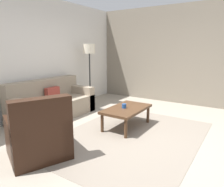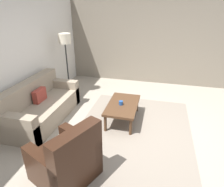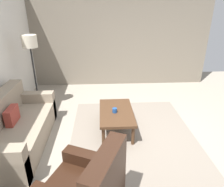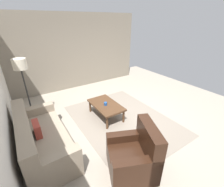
{
  "view_description": "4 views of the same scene",
  "coord_description": "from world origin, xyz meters",
  "px_view_note": "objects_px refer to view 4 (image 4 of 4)",
  "views": [
    {
      "loc": [
        -3.2,
        -1.69,
        1.58
      ],
      "look_at": [
        0.41,
        0.66,
        0.66
      ],
      "focal_mm": 33.72,
      "sensor_mm": 36.0,
      "label": 1
    },
    {
      "loc": [
        -3.31,
        -0.39,
        2.39
      ],
      "look_at": [
        0.28,
        0.51,
        0.69
      ],
      "focal_mm": 31.21,
      "sensor_mm": 36.0,
      "label": 2
    },
    {
      "loc": [
        -3.09,
        0.57,
        2.31
      ],
      "look_at": [
        0.44,
        0.38,
        0.76
      ],
      "focal_mm": 33.06,
      "sensor_mm": 36.0,
      "label": 3
    },
    {
      "loc": [
        -2.83,
        2.2,
        2.54
      ],
      "look_at": [
        0.18,
        0.23,
        0.81
      ],
      "focal_mm": 24.66,
      "sensor_mm": 36.0,
      "label": 4
    }
  ],
  "objects_px": {
    "cup": "(105,104)",
    "armchair_leather": "(135,157)",
    "couch_main": "(40,141)",
    "coffee_table": "(106,106)",
    "lamp_standing": "(21,71)"
  },
  "relations": [
    {
      "from": "armchair_leather",
      "to": "cup",
      "type": "relative_size",
      "value": 11.9
    },
    {
      "from": "couch_main",
      "to": "armchair_leather",
      "type": "height_order",
      "value": "armchair_leather"
    },
    {
      "from": "couch_main",
      "to": "armchair_leather",
      "type": "distance_m",
      "value": 1.95
    },
    {
      "from": "couch_main",
      "to": "lamp_standing",
      "type": "bearing_deg",
      "value": -1.67
    },
    {
      "from": "armchair_leather",
      "to": "lamp_standing",
      "type": "xyz_separation_m",
      "value": [
        2.81,
        1.32,
        1.1
      ]
    },
    {
      "from": "cup",
      "to": "armchair_leather",
      "type": "bearing_deg",
      "value": 166.41
    },
    {
      "from": "couch_main",
      "to": "coffee_table",
      "type": "height_order",
      "value": "couch_main"
    },
    {
      "from": "coffee_table",
      "to": "cup",
      "type": "xyz_separation_m",
      "value": [
        -0.04,
        0.03,
        0.09
      ]
    },
    {
      "from": "cup",
      "to": "couch_main",
      "type": "bearing_deg",
      "value": 100.82
    },
    {
      "from": "armchair_leather",
      "to": "cup",
      "type": "distance_m",
      "value": 1.79
    },
    {
      "from": "cup",
      "to": "lamp_standing",
      "type": "distance_m",
      "value": 2.25
    },
    {
      "from": "couch_main",
      "to": "coffee_table",
      "type": "xyz_separation_m",
      "value": [
        0.39,
        -1.81,
        0.06
      ]
    },
    {
      "from": "couch_main",
      "to": "armchair_leather",
      "type": "relative_size",
      "value": 1.89
    },
    {
      "from": "armchair_leather",
      "to": "couch_main",
      "type": "bearing_deg",
      "value": 44.19
    },
    {
      "from": "couch_main",
      "to": "armchair_leather",
      "type": "bearing_deg",
      "value": -135.81
    }
  ]
}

